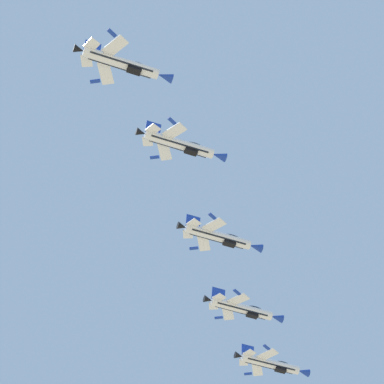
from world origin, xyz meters
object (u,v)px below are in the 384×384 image
fighter_jet_right_outer (123,63)px  fighter_jet_right_wing (219,237)px  fighter_jet_left_wing (243,309)px  fighter_jet_left_outer (181,144)px  fighter_jet_lead (272,364)px

fighter_jet_right_outer → fighter_jet_right_wing: bearing=135.4°
fighter_jet_left_wing → fighter_jet_left_outer: bearing=-38.1°
fighter_jet_lead → fighter_jet_right_wing: bearing=-38.4°
fighter_jet_right_wing → fighter_jet_left_wing: bearing=144.9°
fighter_jet_right_wing → fighter_jet_left_outer: (-12.46, -13.65, 3.55)m
fighter_jet_lead → fighter_jet_left_wing: size_ratio=1.00×
fighter_jet_left_outer → fighter_jet_right_outer: fighter_jet_left_outer is taller
fighter_jet_right_outer → fighter_jet_lead: bearing=138.4°
fighter_jet_right_wing → fighter_jet_left_outer: size_ratio=1.00×
fighter_jet_left_wing → fighter_jet_right_wing: fighter_jet_right_wing is taller
fighter_jet_right_outer → fighter_jet_left_wing: bearing=138.5°
fighter_jet_right_outer → fighter_jet_left_outer: bearing=132.0°
fighter_jet_left_wing → fighter_jet_right_outer: (-37.31, -40.42, 1.75)m
fighter_jet_right_wing → fighter_jet_left_outer: fighter_jet_left_outer is taller
fighter_jet_left_wing → fighter_jet_lead: bearing=137.9°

